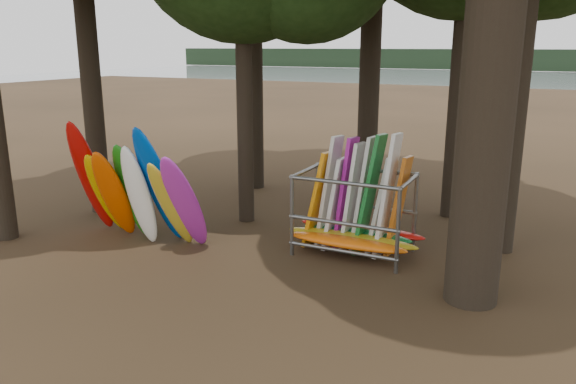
% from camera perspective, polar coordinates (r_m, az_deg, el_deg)
% --- Properties ---
extents(ground, '(120.00, 120.00, 0.00)m').
position_cam_1_polar(ground, '(12.65, -4.31, -7.55)').
color(ground, '#47331E').
rests_on(ground, ground).
extents(lake, '(160.00, 160.00, 0.00)m').
position_cam_1_polar(lake, '(70.49, 21.41, 9.82)').
color(lake, gray).
rests_on(lake, ground).
extents(far_shore, '(160.00, 4.00, 4.00)m').
position_cam_1_polar(far_shore, '(120.26, 23.71, 12.18)').
color(far_shore, black).
rests_on(far_shore, ground).
extents(kayak_row, '(3.93, 1.90, 3.16)m').
position_cam_1_polar(kayak_row, '(14.15, -15.19, -0.07)').
color(kayak_row, '#B10906').
rests_on(kayak_row, ground).
extents(storage_rack, '(3.20, 1.58, 2.91)m').
position_cam_1_polar(storage_rack, '(13.21, 6.76, -2.36)').
color(storage_rack, slate).
rests_on(storage_rack, ground).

